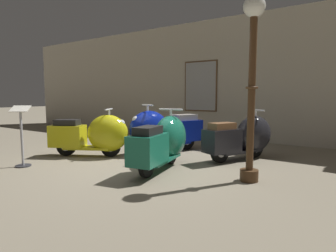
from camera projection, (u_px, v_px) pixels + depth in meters
name	position (u px, v px, depth m)	size (l,w,h in m)	color
ground_plane	(132.00, 165.00, 5.39)	(60.00, 60.00, 0.00)	gray
showroom_back_wall	(226.00, 80.00, 8.53)	(18.00, 0.63, 3.61)	#BCB29E
scooter_0	(96.00, 135.00, 6.14)	(1.74, 1.24, 1.04)	black
scooter_1	(161.00, 131.00, 6.54)	(1.23, 1.90, 1.13)	black
scooter_2	(164.00, 141.00, 5.18)	(0.82, 1.82, 1.07)	black
scooter_3	(245.00, 137.00, 5.89)	(1.15, 1.73, 1.03)	black
lamppost	(252.00, 73.00, 4.22)	(0.32, 0.32, 2.77)	#472D19
info_stanchion	(22.00, 141.00, 5.26)	(0.39, 0.37, 1.14)	#333338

